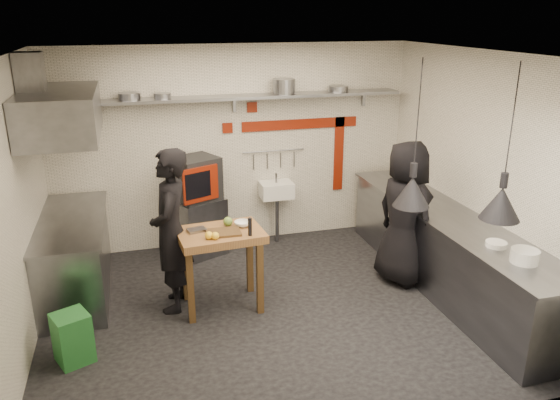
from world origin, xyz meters
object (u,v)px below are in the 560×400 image
object	(u,v)px
oven_stand	(199,226)
green_bin	(73,338)
combi_oven	(196,178)
prep_table	(222,269)
chef_left	(171,231)
chef_right	(405,213)

from	to	relation	value
oven_stand	green_bin	bearing A→B (deg)	-148.74
combi_oven	green_bin	size ratio (longest dim) A/B	1.16
prep_table	chef_left	world-z (taller)	chef_left
green_bin	oven_stand	bearing A→B (deg)	55.58
chef_left	chef_right	xyz separation A→B (m)	(2.77, -0.11, -0.03)
green_bin	prep_table	bearing A→B (deg)	22.87
combi_oven	prep_table	distance (m)	1.63
combi_oven	chef_right	xyz separation A→B (m)	(2.31, -1.48, -0.20)
oven_stand	combi_oven	distance (m)	0.69
chef_right	chef_left	bearing A→B (deg)	70.77
oven_stand	chef_left	bearing A→B (deg)	-132.62
green_bin	chef_right	distance (m)	3.92
green_bin	chef_left	size ratio (longest dim) A/B	0.27
combi_oven	chef_right	world-z (taller)	chef_right
prep_table	chef_right	world-z (taller)	chef_right
chef_right	oven_stand	bearing A→B (deg)	40.30
combi_oven	chef_left	world-z (taller)	chef_left
oven_stand	green_bin	size ratio (longest dim) A/B	1.60
prep_table	chef_right	size ratio (longest dim) A/B	0.52
oven_stand	chef_right	size ratio (longest dim) A/B	0.45
combi_oven	prep_table	xyz separation A→B (m)	(0.06, -1.50, -0.63)
oven_stand	green_bin	xyz separation A→B (m)	(-1.49, -2.18, -0.15)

